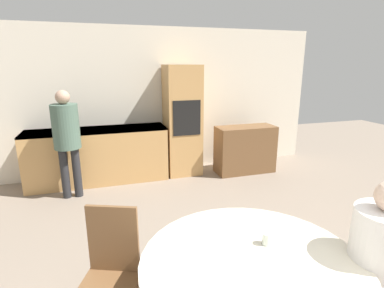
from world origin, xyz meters
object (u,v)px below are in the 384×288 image
at_px(dining_table, 251,284).
at_px(cup, 267,239).
at_px(chair_far_left, 111,267).
at_px(oven_unit, 182,121).
at_px(person_seated, 384,262).
at_px(sideboard, 245,149).
at_px(person_standing, 67,134).

relative_size(dining_table, cup, 16.90).
bearing_deg(dining_table, chair_far_left, 152.07).
relative_size(oven_unit, cup, 22.44).
height_order(person_seated, cup, person_seated).
xyz_separation_m(dining_table, cup, (0.18, 0.13, 0.22)).
height_order(sideboard, dining_table, sideboard).
bearing_deg(person_standing, chair_far_left, -79.86).
height_order(sideboard, person_seated, person_seated).
relative_size(chair_far_left, cup, 11.29).
bearing_deg(sideboard, person_seated, -103.25).
height_order(dining_table, person_standing, person_standing).
height_order(person_seated, person_standing, person_standing).
bearing_deg(cup, sideboard, 65.11).
relative_size(chair_far_left, person_standing, 0.61).
distance_m(oven_unit, sideboard, 1.28).
xyz_separation_m(person_seated, cup, (-0.63, 0.39, 0.05)).
height_order(sideboard, person_standing, person_standing).
distance_m(person_seated, person_standing, 3.99).
xyz_separation_m(dining_table, person_standing, (-1.35, 3.08, 0.44)).
bearing_deg(oven_unit, chair_far_left, -114.29).
distance_m(chair_far_left, cup, 1.14).
distance_m(chair_far_left, person_seated, 1.86).
relative_size(sideboard, cup, 12.45).
bearing_deg(sideboard, person_standing, -175.92).
bearing_deg(sideboard, dining_table, -116.60).
bearing_deg(dining_table, cup, 35.63).
distance_m(sideboard, person_standing, 3.06).
xyz_separation_m(dining_table, chair_far_left, (-0.88, 0.47, -0.01)).
bearing_deg(chair_far_left, cup, 4.74).
relative_size(oven_unit, chair_far_left, 1.99).
distance_m(oven_unit, person_standing, 1.96).
xyz_separation_m(person_seated, person_standing, (-2.17, 3.34, 0.26)).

